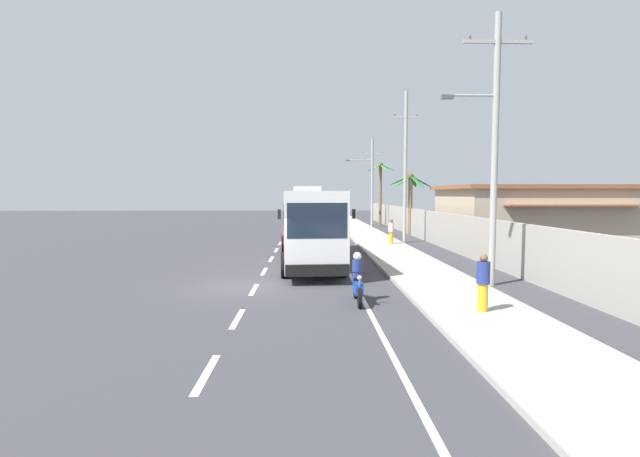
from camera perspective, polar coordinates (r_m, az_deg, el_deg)
The scene contains 14 objects.
ground_plane at distance 17.37m, azimuth -7.91°, elevation -7.09°, with size 160.00×160.00×0.00m, color #3A3A3F.
sidewalk_kerb at distance 27.56m, azimuth 8.70°, elevation -2.75°, with size 3.20×90.00×0.14m, color #A8A399.
lane_markings at distance 31.41m, azimuth -0.75°, elevation -1.97°, with size 3.86×71.00×0.01m.
boundary_wall at distance 32.20m, azimuth 14.12°, elevation 0.03°, with size 0.24×60.00×2.22m, color #9E998E.
coach_bus_foreground at distance 23.02m, azimuth -1.44°, elevation 0.69°, with size 3.33×12.14×3.80m.
motorcycle_beside_bus at distance 14.69m, azimuth 4.63°, elevation -6.59°, with size 0.56×1.96×1.58m.
pedestrian_near_kerb at distance 30.92m, azimuth 8.74°, elevation -0.28°, with size 0.36×0.36×1.63m.
pedestrian_midwalk at distance 13.74m, azimuth 19.41°, elevation -6.17°, with size 0.36×0.36×1.61m.
utility_pole_nearest at distance 18.38m, azimuth 20.53°, elevation 9.87°, with size 3.28×0.24×9.92m.
utility_pole_mid at distance 33.14m, azimuth 10.45°, elevation 7.63°, with size 1.93×0.24×10.47m.
utility_pole_far at distance 48.24m, azimuth 6.30°, elevation 5.94°, with size 4.01×0.24×9.04m.
palm_nearest at distance 51.07m, azimuth 7.43°, elevation 5.54°, with size 2.99×3.15×6.85m.
palm_second at distance 39.27m, azimuth 11.06°, elevation 4.29°, with size 3.43×3.32×5.15m.
roadside_building at distance 33.10m, azimuth 24.95°, elevation 1.41°, with size 11.58×8.99×3.96m.
Camera 1 is at (1.93, -16.93, 3.40)m, focal length 26.04 mm.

